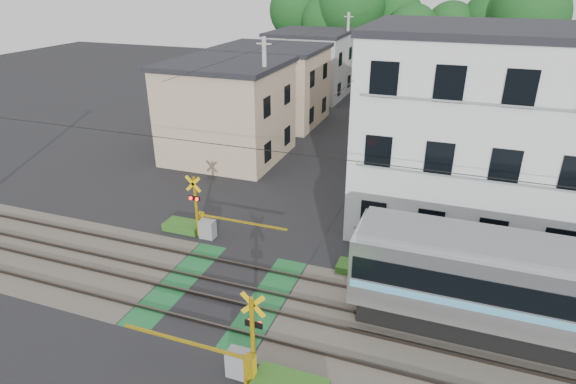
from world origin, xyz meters
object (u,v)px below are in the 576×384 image
at_px(crossing_signal_near, 240,359).
at_px(crossing_signal_far, 206,223).
at_px(apartment_block, 474,131).
at_px(pedestrian, 388,89).

distance_m(crossing_signal_near, crossing_signal_far, 8.95).
relative_size(crossing_signal_near, apartment_block, 0.46).
bearing_deg(apartment_block, crossing_signal_far, -152.22).
xyz_separation_m(crossing_signal_near, crossing_signal_far, (-5.17, 7.31, 0.00)).
relative_size(crossing_signal_near, crossing_signal_far, 1.00).
bearing_deg(pedestrian, crossing_signal_far, 87.93).
bearing_deg(crossing_signal_near, pedestrian, 92.69).
xyz_separation_m(crossing_signal_far, pedestrian, (3.37, 31.01, 0.13)).
distance_m(crossing_signal_near, apartment_block, 14.95).
height_order(crossing_signal_far, pedestrian, crossing_signal_far).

